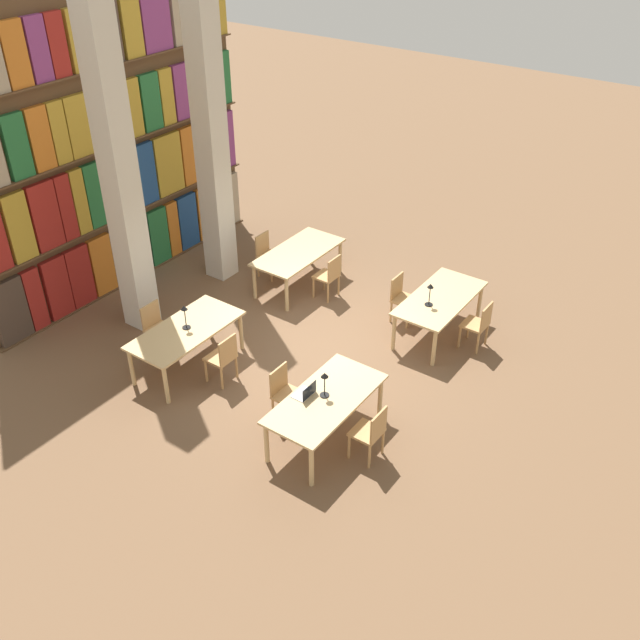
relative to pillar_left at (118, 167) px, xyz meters
The scene contains 20 objects.
ground_plane 4.43m from the pillar_left, 70.54° to the right, with size 40.00×40.00×0.00m, color brown.
bookshelf_bank 1.82m from the pillar_left, 51.83° to the left, with size 6.40×0.35×5.50m.
pillar_left is the anchor object (origin of this frame).
pillar_center 2.17m from the pillar_left, ahead, with size 0.47×0.47×6.00m.
reading_table_0 5.11m from the pillar_left, 97.42° to the right, with size 1.94×0.94×0.75m.
chair_0 5.86m from the pillar_left, 96.17° to the right, with size 0.42×0.40×0.89m.
chair_1 4.55m from the pillar_left, 98.61° to the right, with size 0.42×0.40×0.89m.
desk_lamp_0 4.91m from the pillar_left, 97.11° to the right, with size 0.14×0.14×0.41m.
laptop 4.83m from the pillar_left, 99.55° to the right, with size 0.32×0.22×0.21m.
reading_table_1 5.85m from the pillar_left, 58.72° to the right, with size 1.94×0.94×0.75m.
chair_2 6.53m from the pillar_left, 62.37° to the right, with size 0.42×0.40×0.89m.
chair_3 5.37m from the pillar_left, 53.91° to the right, with size 0.42×0.40×0.89m.
desk_lamp_1 5.52m from the pillar_left, 61.63° to the right, with size 0.14×0.14×0.42m.
reading_table_2 2.89m from the pillar_left, 106.32° to the right, with size 1.94×0.94×0.75m.
chair_4 3.51m from the pillar_left, 100.52° to the right, with size 0.42×0.40×0.89m.
chair_5 2.71m from the pillar_left, 116.44° to the right, with size 0.42×0.40×0.89m.
desk_lamp_2 2.60m from the pillar_left, 105.42° to the right, with size 0.14×0.14×0.43m.
reading_table_3 3.90m from the pillar_left, 29.79° to the right, with size 1.94×0.94×0.75m.
chair_6 4.33m from the pillar_left, 40.76° to the right, with size 0.42×0.40×0.89m.
chair_7 3.76m from the pillar_left, 16.67° to the right, with size 0.42×0.40×0.89m.
Camera 1 is at (-8.10, -5.88, 7.31)m, focal length 40.00 mm.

